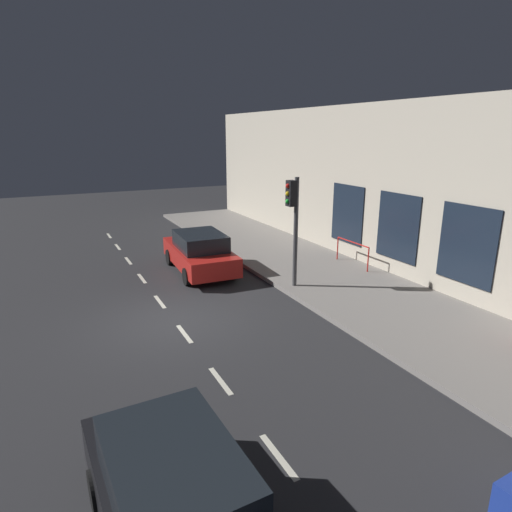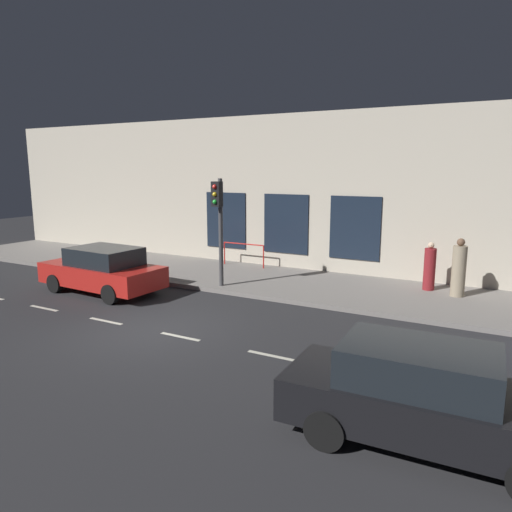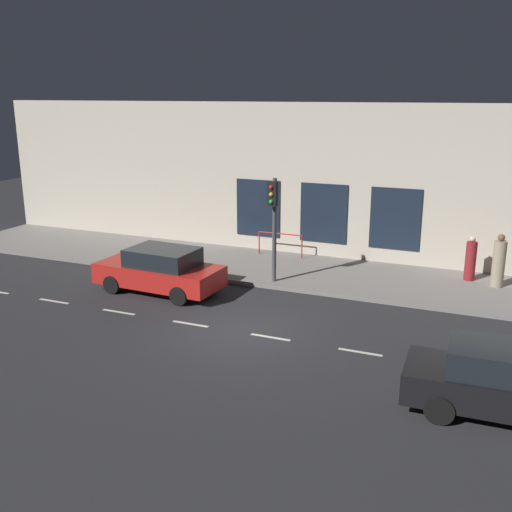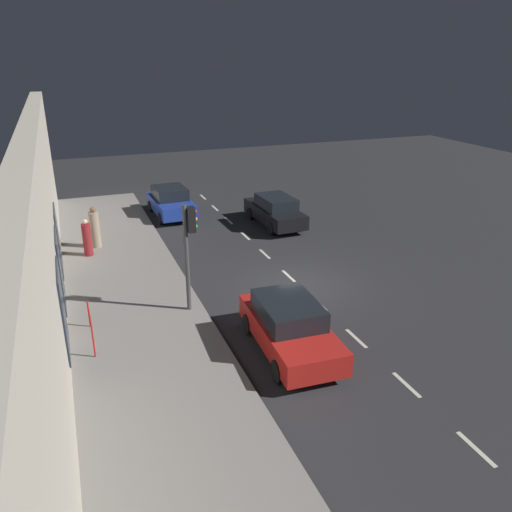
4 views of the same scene
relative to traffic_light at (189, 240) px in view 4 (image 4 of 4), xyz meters
The scene contains 11 objects.
ground_plane 5.19m from the traffic_light, behind, with size 60.00×60.00×0.00m, color #28282B.
sidewalk 3.26m from the traffic_light, 19.01° to the right, with size 4.50×32.00×0.15m.
building_facade 4.47m from the traffic_light, ahead, with size 0.65×32.00×6.38m.
lane_centre_line 5.40m from the traffic_light, 159.58° to the right, with size 0.12×27.20×0.01m.
traffic_light is the anchor object (origin of this frame).
parked_car_0 4.43m from the traffic_light, 122.40° to the left, with size 2.15×4.51×1.58m.
parked_car_1 10.34m from the traffic_light, 129.19° to the right, with size 1.91×4.47×1.58m.
parked_car_2 11.74m from the traffic_light, 98.61° to the right, with size 2.09×4.06×1.58m.
pedestrian_0 8.06m from the traffic_light, 70.97° to the right, with size 0.61×0.61×1.89m.
pedestrian_1 7.38m from the traffic_light, 65.36° to the right, with size 0.40×0.40×1.64m.
red_railing 3.99m from the traffic_light, 16.35° to the left, with size 0.05×1.95×0.97m.
Camera 4 is at (7.99, 16.23, 8.42)m, focal length 35.98 mm.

